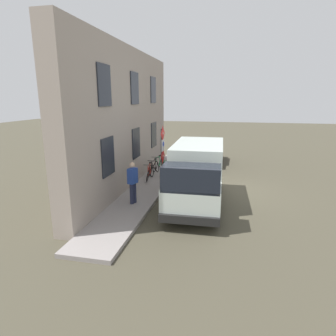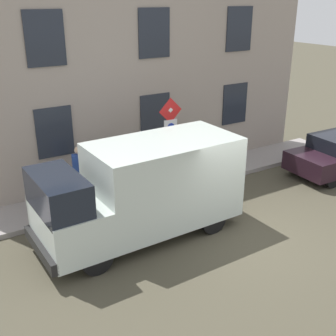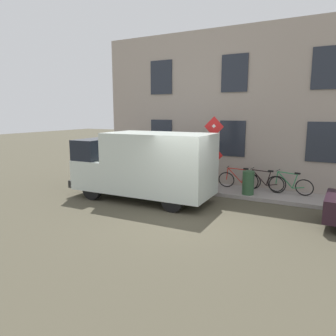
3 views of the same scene
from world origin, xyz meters
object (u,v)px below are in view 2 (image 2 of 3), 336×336
at_px(pedestrian, 80,172).
at_px(bicycle_green, 221,153).
at_px(sign_post_stacked, 170,135).
at_px(bicycle_black, 199,158).
at_px(litter_bin, 202,165).
at_px(delivery_van, 144,188).
at_px(bicycle_red, 176,163).

bearing_deg(pedestrian, bicycle_green, 110.50).
relative_size(sign_post_stacked, bicycle_green, 1.64).
height_order(bicycle_black, pedestrian, pedestrian).
height_order(sign_post_stacked, litter_bin, sign_post_stacked).
relative_size(delivery_van, bicycle_green, 3.13).
height_order(bicycle_red, pedestrian, pedestrian).
bearing_deg(bicycle_black, sign_post_stacked, 29.67).
bearing_deg(pedestrian, sign_post_stacked, 94.87).
bearing_deg(litter_bin, pedestrian, 83.73).
height_order(sign_post_stacked, bicycle_green, sign_post_stacked).
bearing_deg(delivery_van, bicycle_green, -150.63).
bearing_deg(delivery_van, sign_post_stacked, -137.40).
relative_size(sign_post_stacked, pedestrian, 1.63).
bearing_deg(litter_bin, sign_post_stacked, 96.21).
distance_m(bicycle_black, litter_bin, 0.88).
xyz_separation_m(bicycle_black, bicycle_red, (-0.00, 0.97, 0.00)).
height_order(sign_post_stacked, bicycle_black, sign_post_stacked).
relative_size(bicycle_green, pedestrian, 1.00).
bearing_deg(sign_post_stacked, litter_bin, -83.79).
bearing_deg(bicycle_black, delivery_van, 39.39).
distance_m(bicycle_green, litter_bin, 1.59).
height_order(bicycle_green, litter_bin, litter_bin).
distance_m(sign_post_stacked, bicycle_red, 1.86).
bearing_deg(bicycle_red, delivery_van, 38.30).
height_order(bicycle_red, litter_bin, litter_bin).
distance_m(bicycle_green, bicycle_black, 0.97).
height_order(bicycle_black, litter_bin, litter_bin).
distance_m(delivery_van, bicycle_green, 5.55).
relative_size(sign_post_stacked, bicycle_red, 1.64).
height_order(delivery_van, bicycle_black, delivery_van).
bearing_deg(bicycle_red, pedestrian, -2.15).
bearing_deg(pedestrian, delivery_van, 34.65).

